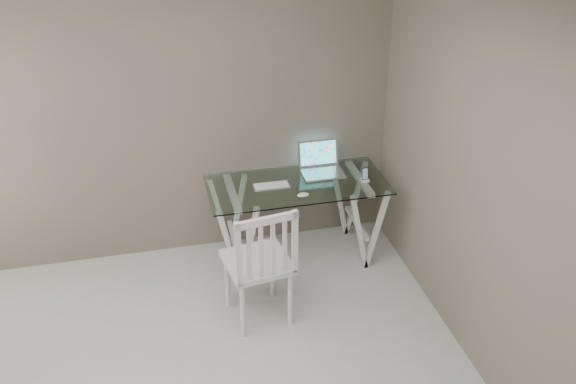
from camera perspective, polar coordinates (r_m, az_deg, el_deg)
room at (r=3.16m, az=-11.50°, el=-1.59°), size 4.50×4.52×2.71m
desk at (r=5.55m, az=0.79°, el=-2.55°), size 1.50×0.70×0.75m
chair at (r=4.74m, az=-2.40°, el=-6.16°), size 0.53×0.53×1.02m
laptop at (r=5.55m, az=2.92°, el=2.44°), size 0.35×0.31×0.25m
keyboard at (r=5.32m, az=-1.50°, el=0.56°), size 0.31×0.13×0.01m
mouse at (r=5.17m, az=1.35°, el=-0.26°), size 0.10×0.06×0.03m
phone_dock at (r=5.43m, az=6.85°, el=1.30°), size 0.06×0.06×0.12m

